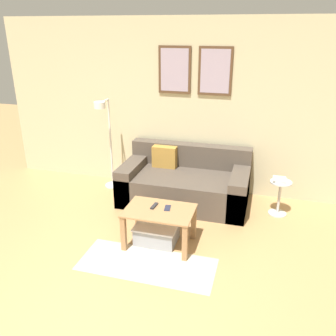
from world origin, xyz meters
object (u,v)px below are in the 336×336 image
(storage_bin, at_px, (157,233))
(book_stack, at_px, (280,180))
(coffee_table, at_px, (159,217))
(couch, at_px, (185,183))
(remote_control, at_px, (154,206))
(cell_phone, at_px, (168,208))
(side_table, at_px, (280,195))
(floor_lamp, at_px, (106,137))

(storage_bin, xyz_separation_m, book_stack, (1.38, 1.10, 0.39))
(coffee_table, distance_m, book_stack, 1.76)
(storage_bin, relative_size, book_stack, 2.51)
(couch, bearing_deg, remote_control, -95.14)
(storage_bin, bearing_deg, cell_phone, 8.60)
(couch, distance_m, side_table, 1.33)
(storage_bin, distance_m, floor_lamp, 1.83)
(coffee_table, relative_size, remote_control, 5.28)
(floor_lamp, xyz_separation_m, cell_phone, (1.29, -1.18, -0.41))
(coffee_table, relative_size, cell_phone, 5.65)
(coffee_table, bearing_deg, storage_bin, 140.28)
(couch, xyz_separation_m, coffee_table, (-0.02, -1.19, 0.08))
(floor_lamp, height_order, cell_phone, floor_lamp)
(side_table, bearing_deg, floor_lamp, 177.66)
(floor_lamp, height_order, book_stack, floor_lamp)
(coffee_table, bearing_deg, remote_control, 145.13)
(coffee_table, xyz_separation_m, storage_bin, (-0.05, 0.04, -0.24))
(remote_control, bearing_deg, floor_lamp, 139.37)
(remote_control, xyz_separation_m, cell_phone, (0.16, 0.00, -0.01))
(coffee_table, xyz_separation_m, remote_control, (-0.08, 0.06, 0.11))
(cell_phone, bearing_deg, floor_lamp, 128.83)
(coffee_table, distance_m, floor_lamp, 1.81)
(side_table, relative_size, cell_phone, 3.47)
(storage_bin, xyz_separation_m, cell_phone, (0.13, 0.02, 0.35))
(book_stack, bearing_deg, coffee_table, -139.46)
(floor_lamp, height_order, side_table, floor_lamp)
(storage_bin, distance_m, remote_control, 0.35)
(remote_control, distance_m, cell_phone, 0.16)
(storage_bin, bearing_deg, floor_lamp, 134.11)
(cell_phone, bearing_deg, coffee_table, -151.99)
(coffee_table, bearing_deg, couch, 88.94)
(floor_lamp, relative_size, cell_phone, 10.13)
(cell_phone, bearing_deg, remote_control, 172.69)
(storage_bin, height_order, remote_control, remote_control)
(remote_control, height_order, cell_phone, remote_control)
(floor_lamp, height_order, remote_control, floor_lamp)
(storage_bin, bearing_deg, couch, 86.49)
(side_table, relative_size, remote_control, 3.23)
(floor_lamp, distance_m, cell_phone, 1.80)
(floor_lamp, bearing_deg, side_table, -2.34)
(coffee_table, bearing_deg, book_stack, 40.54)
(book_stack, bearing_deg, storage_bin, -141.47)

